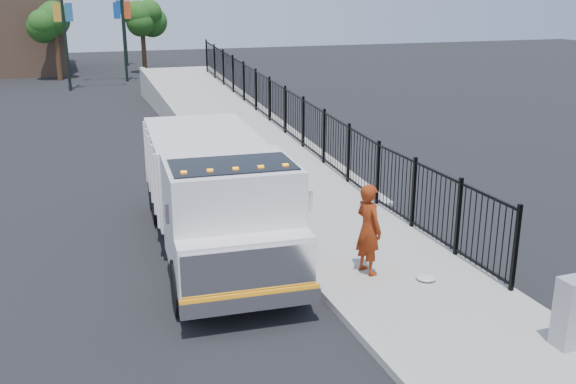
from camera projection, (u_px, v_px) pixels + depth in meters
name	position (u px, v px, depth m)	size (l,w,h in m)	color
ground	(313.00, 281.00, 13.78)	(120.00, 120.00, 0.00)	black
sidewalk	(442.00, 305.00, 12.58)	(3.55, 12.00, 0.12)	#9E998E
curb	(352.00, 320.00, 11.96)	(0.30, 12.00, 0.16)	#ADAAA3
ramp	(226.00, 131.00, 28.87)	(3.95, 24.00, 1.70)	#9E998E
iron_fence	(285.00, 125.00, 25.45)	(0.10, 28.00, 1.80)	black
truck	(214.00, 189.00, 14.85)	(3.17, 8.32, 2.80)	black
worker	(368.00, 229.00, 13.64)	(0.73, 0.48, 1.99)	maroon
utility_cabinet	(573.00, 313.00, 10.85)	(0.55, 0.40, 1.25)	gray
debris	(426.00, 278.00, 13.54)	(0.42, 0.42, 0.11)	silver
light_pole_0	(69.00, 20.00, 39.45)	(3.77, 0.22, 8.00)	black
light_pole_1	(118.00, 17.00, 43.53)	(3.78, 0.22, 8.00)	black
light_pole_2	(60.00, 14.00, 48.88)	(3.77, 0.22, 8.00)	black
light_pole_3	(120.00, 13.00, 53.18)	(3.78, 0.22, 8.00)	black
tree_0	(54.00, 23.00, 44.35)	(2.42, 2.42, 5.21)	#382314
tree_1	(142.00, 21.00, 48.57)	(2.16, 2.16, 5.08)	#382314
tree_2	(51.00, 17.00, 55.85)	(2.70, 2.70, 5.35)	#382314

